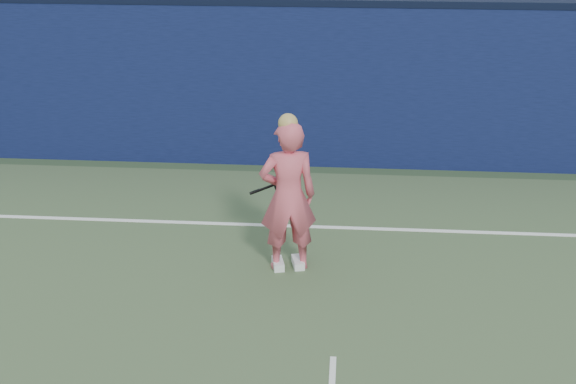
{
  "coord_description": "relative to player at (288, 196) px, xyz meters",
  "views": [
    {
      "loc": [
        0.09,
        -5.59,
        4.41
      ],
      "look_at": [
        -0.59,
        2.85,
        0.96
      ],
      "focal_mm": 50.0,
      "sensor_mm": 36.0,
      "label": 1
    }
  ],
  "objects": [
    {
      "name": "racket",
      "position": [
        -0.1,
        0.44,
        -0.01
      ],
      "size": [
        0.58,
        0.24,
        0.32
      ],
      "rotation": [
        0.0,
        0.0,
        0.24
      ],
      "color": "black",
      "rests_on": "ground"
    },
    {
      "name": "player",
      "position": [
        0.0,
        0.0,
        0.0
      ],
      "size": [
        0.74,
        0.57,
        1.89
      ],
      "rotation": [
        0.0,
        0.0,
        3.37
      ],
      "color": "#D65363",
      "rests_on": "ground"
    },
    {
      "name": "backstop_wall",
      "position": [
        0.59,
        3.65,
        0.34
      ],
      "size": [
        24.0,
        0.4,
        2.5
      ],
      "primitive_type": "cube",
      "color": "#0C1337",
      "rests_on": "ground"
    },
    {
      "name": "wall_cap",
      "position": [
        0.59,
        3.65,
        1.64
      ],
      "size": [
        24.0,
        0.42,
        0.1
      ],
      "primitive_type": "cube",
      "color": "black",
      "rests_on": "backstop_wall"
    }
  ]
}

